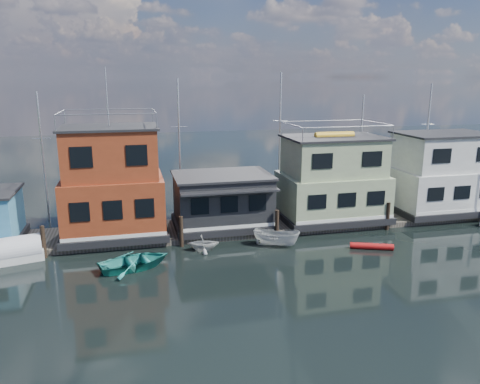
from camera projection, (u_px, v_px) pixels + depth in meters
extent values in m
plane|color=black|center=(276.00, 299.00, 25.05)|extent=(160.00, 160.00, 0.00)
cube|color=#595147|center=(229.00, 228.00, 36.33)|extent=(48.00, 5.00, 0.40)
cube|color=black|center=(116.00, 230.00, 34.30)|extent=(7.40, 5.90, 0.50)
cube|color=maroon|center=(114.00, 202.00, 33.80)|extent=(7.00, 5.50, 3.74)
cube|color=maroon|center=(111.00, 153.00, 32.94)|extent=(6.30, 4.95, 3.46)
cube|color=black|center=(109.00, 127.00, 32.50)|extent=(6.65, 5.23, 0.16)
cylinder|color=silver|center=(107.00, 97.00, 32.01)|extent=(0.08, 0.08, 4.00)
cube|color=black|center=(223.00, 222.00, 36.11)|extent=(7.40, 5.40, 0.50)
cube|color=black|center=(222.00, 198.00, 35.64)|extent=(7.00, 5.00, 3.40)
cube|color=black|center=(222.00, 175.00, 35.22)|extent=(7.30, 5.30, 0.16)
cube|color=black|center=(230.00, 191.00, 32.72)|extent=(7.00, 1.20, 0.12)
cube|color=black|center=(331.00, 215.00, 38.14)|extent=(8.40, 5.90, 0.50)
cube|color=#9BAC7F|center=(332.00, 193.00, 37.71)|extent=(8.00, 5.50, 3.12)
cube|color=#9BAC7F|center=(333.00, 157.00, 36.99)|extent=(7.20, 4.95, 2.88)
cube|color=black|center=(334.00, 137.00, 36.63)|extent=(7.60, 5.23, 0.16)
cylinder|color=yellow|center=(334.00, 135.00, 36.59)|extent=(3.20, 0.56, 0.56)
cube|color=black|center=(438.00, 207.00, 40.40)|extent=(8.40, 5.90, 0.50)
cube|color=silver|center=(440.00, 187.00, 39.97)|extent=(8.00, 5.50, 3.12)
cube|color=silver|center=(444.00, 152.00, 39.25)|extent=(7.20, 4.95, 2.88)
cube|color=black|center=(446.00, 134.00, 38.89)|extent=(7.60, 5.23, 0.16)
cylinder|color=#2D2116|center=(44.00, 242.00, 30.53)|extent=(0.28, 0.28, 2.20)
cylinder|color=#2D2116|center=(181.00, 232.00, 32.57)|extent=(0.28, 0.28, 2.20)
cylinder|color=#2D2116|center=(277.00, 224.00, 34.15)|extent=(0.28, 0.28, 2.20)
cylinder|color=#2D2116|center=(388.00, 216.00, 36.18)|extent=(0.28, 0.28, 2.20)
cylinder|color=silver|center=(43.00, 158.00, 37.63)|extent=(0.16, 0.16, 10.50)
cylinder|color=silver|center=(41.00, 138.00, 37.25)|extent=(1.40, 0.06, 0.06)
cylinder|color=silver|center=(180.00, 147.00, 39.99)|extent=(0.16, 0.16, 11.50)
cylinder|color=silver|center=(179.00, 127.00, 39.58)|extent=(1.40, 0.06, 0.06)
cylinder|color=silver|center=(280.00, 141.00, 41.97)|extent=(0.16, 0.16, 12.00)
cylinder|color=silver|center=(280.00, 121.00, 41.54)|extent=(1.40, 0.06, 0.06)
cylinder|color=silver|center=(360.00, 149.00, 44.01)|extent=(0.16, 0.16, 10.00)
cylinder|color=silver|center=(361.00, 133.00, 43.65)|extent=(1.40, 0.06, 0.06)
cylinder|color=silver|center=(426.00, 141.00, 45.48)|extent=(0.16, 0.16, 11.00)
cylinder|color=silver|center=(428.00, 124.00, 45.08)|extent=(1.40, 0.06, 0.06)
imported|color=silver|center=(276.00, 238.00, 32.70)|extent=(3.50, 2.76, 1.28)
cube|color=silver|center=(7.00, 257.00, 29.98)|extent=(4.56, 2.62, 0.72)
cylinder|color=silver|center=(7.00, 251.00, 29.88)|extent=(4.39, 2.67, 1.74)
imported|color=beige|center=(203.00, 243.00, 31.94)|extent=(2.40, 2.15, 1.13)
imported|color=teal|center=(135.00, 261.00, 29.01)|extent=(5.10, 4.27, 0.91)
cylinder|color=red|center=(372.00, 246.00, 32.27)|extent=(2.88, 1.47, 0.43)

